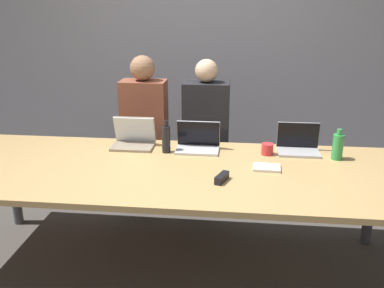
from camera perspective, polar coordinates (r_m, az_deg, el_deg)
ground_plane at (r=3.37m, az=-1.92°, el=-15.32°), size 24.00×24.00×0.00m
curtain_wall at (r=4.77m, az=1.32°, el=12.96°), size 12.00×0.06×2.80m
conference_table at (r=3.03m, az=-2.06°, el=-4.29°), size 3.33×1.22×0.76m
laptop_far_center at (r=3.34m, az=0.79°, el=0.30°), size 0.34×0.22×0.23m
person_far_center at (r=3.82m, az=1.84°, el=0.40°), size 0.40×0.24×1.41m
laptop_far_right at (r=3.40m, az=13.97°, el=0.05°), size 0.32×0.22×0.22m
cup_far_right at (r=3.30m, az=10.01°, el=-0.67°), size 0.09×0.09×0.09m
bottle_far_right at (r=3.32m, az=18.87°, el=-0.30°), size 0.08×0.08×0.23m
laptop_far_midleft at (r=3.46m, az=-7.77°, el=0.82°), size 0.33×0.24×0.24m
person_far_midleft at (r=3.92m, az=-6.28°, el=0.98°), size 0.40×0.24×1.43m
bottle_far_midleft at (r=3.28m, az=-3.47°, el=0.71°), size 0.07×0.07×0.25m
stapler at (r=2.79m, az=3.99°, el=-4.52°), size 0.09×0.16×0.05m
notebook at (r=3.03m, az=9.93°, el=-3.13°), size 0.19×0.15×0.02m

